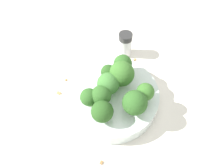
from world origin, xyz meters
name	(u,v)px	position (x,y,z in m)	size (l,w,h in m)	color
ground_plane	(112,101)	(0.00, 0.00, 0.00)	(3.00, 3.00, 0.00)	silver
bowl	(112,97)	(0.00, 0.00, 0.02)	(0.21, 0.21, 0.04)	silver
broccoli_floret_0	(122,74)	(-0.02, -0.02, 0.08)	(0.06, 0.06, 0.07)	#8EB770
broccoli_floret_1	(123,64)	(-0.02, -0.05, 0.07)	(0.04, 0.04, 0.06)	#84AD66
broccoli_floret_2	(108,82)	(0.01, 0.00, 0.07)	(0.05, 0.05, 0.06)	#7A9E5B
broccoli_floret_3	(89,97)	(0.05, 0.03, 0.06)	(0.04, 0.04, 0.05)	#7A9E5B
broccoli_floret_4	(145,92)	(-0.07, 0.01, 0.07)	(0.04, 0.04, 0.05)	#84AD66
broccoli_floret_5	(135,103)	(-0.05, 0.04, 0.07)	(0.05, 0.05, 0.06)	#7A9E5B
broccoli_floret_6	(108,73)	(0.01, -0.03, 0.07)	(0.03, 0.03, 0.05)	#84AD66
broccoli_floret_7	(102,112)	(0.02, 0.06, 0.07)	(0.04, 0.04, 0.05)	#7A9E5B
broccoli_floret_8	(101,95)	(0.02, 0.03, 0.07)	(0.04, 0.04, 0.05)	#7A9E5B
pepper_shaker	(125,44)	(-0.03, -0.15, 0.04)	(0.04, 0.04, 0.07)	silver
almond_crumb_0	(135,59)	(-0.06, -0.13, 0.00)	(0.01, 0.00, 0.01)	tan
almond_crumb_1	(101,162)	(0.02, 0.14, 0.00)	(0.01, 0.01, 0.01)	olive
almond_crumb_2	(59,92)	(0.13, -0.02, 0.00)	(0.01, 0.01, 0.01)	#AD7F4C
almond_crumb_3	(66,80)	(0.12, -0.06, 0.00)	(0.01, 0.00, 0.01)	olive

